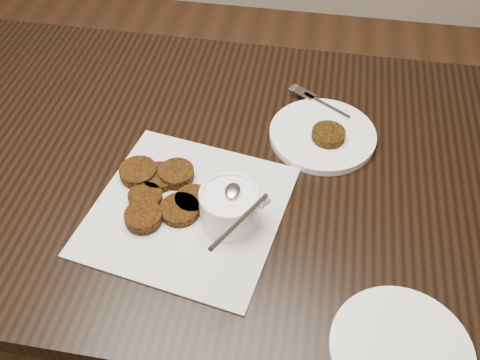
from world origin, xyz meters
name	(u,v)px	position (x,y,z in m)	size (l,w,h in m)	color
table	(213,270)	(0.07, 0.13, 0.38)	(1.26, 0.81, 0.75)	black
napkin	(188,210)	(0.07, 0.00, 0.75)	(0.32, 0.32, 0.00)	silver
sauce_ramekin	(229,194)	(0.15, -0.01, 0.82)	(0.13, 0.13, 0.14)	white
patty_cluster	(161,189)	(0.01, 0.03, 0.77)	(0.22, 0.22, 0.02)	#5F340C
plate_with_patty	(323,132)	(0.29, 0.23, 0.77)	(0.21, 0.21, 0.03)	white
plate_empty	(401,351)	(0.43, -0.20, 0.76)	(0.20, 0.20, 0.01)	white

